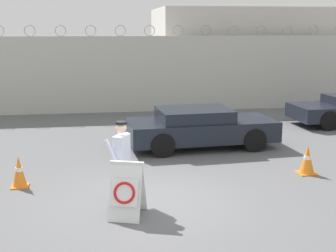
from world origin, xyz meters
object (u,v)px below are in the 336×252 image
object	(u,v)px
barricade_sign	(127,190)
traffic_cone_near	(19,172)
traffic_cone_mid	(307,160)
parked_car_rear_sedan	(200,127)
security_guard	(122,158)

from	to	relation	value
barricade_sign	traffic_cone_near	bearing A→B (deg)	156.29
traffic_cone_near	traffic_cone_mid	world-z (taller)	traffic_cone_near
barricade_sign	traffic_cone_near	xyz separation A→B (m)	(-2.38, 2.13, -0.19)
traffic_cone_near	parked_car_rear_sedan	size ratio (longest dim) A/B	0.16
traffic_cone_mid	barricade_sign	bearing A→B (deg)	-156.12
traffic_cone_near	parked_car_rear_sedan	bearing A→B (deg)	31.30
traffic_cone_mid	parked_car_rear_sedan	bearing A→B (deg)	124.97
parked_car_rear_sedan	traffic_cone_near	bearing A→B (deg)	-152.94
security_guard	traffic_cone_mid	size ratio (longest dim) A/B	2.37
barricade_sign	security_guard	world-z (taller)	security_guard
security_guard	parked_car_rear_sedan	bearing A→B (deg)	176.50
security_guard	traffic_cone_near	xyz separation A→B (m)	(-2.34, 1.33, -0.62)
barricade_sign	traffic_cone_near	distance (m)	3.21
barricade_sign	traffic_cone_near	size ratio (longest dim) A/B	1.51
traffic_cone_near	security_guard	bearing A→B (deg)	-29.73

